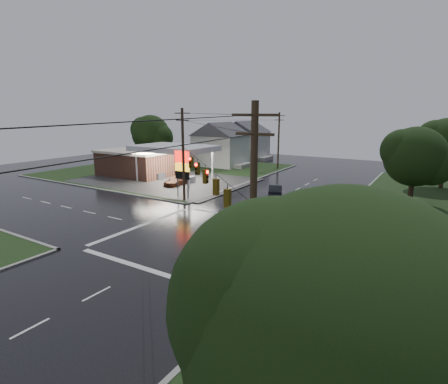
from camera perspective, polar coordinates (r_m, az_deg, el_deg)
The scene contains 17 objects.
ground at distance 30.13m, azimuth -3.38°, elevation -7.54°, with size 120.00×120.00×0.00m, color black.
grass_nw at distance 65.62m, azimuth -8.94°, elevation 3.57°, with size 36.00×36.00×0.08m, color black.
gas_station at distance 60.45m, azimuth -12.68°, elevation 5.02°, with size 26.20×18.00×5.60m.
pylon_sign at distance 43.44m, azimuth -6.84°, elevation 4.21°, with size 2.00×0.35×6.00m.
utility_pole_nw at distance 41.82m, azimuth -6.68°, elevation 6.24°, with size 2.20×0.32×11.00m.
utility_pole_se at distance 15.90m, azimuth 4.74°, elevation -4.69°, with size 2.20×0.32×11.00m.
utility_pole_n at distance 66.47m, azimuth 8.90°, elevation 8.40°, with size 2.20×0.32×10.50m.
traffic_signals at distance 28.50m, azimuth -3.55°, elevation 4.75°, with size 26.87×26.87×1.47m.
house_near at distance 70.09m, azimuth -0.51°, elevation 7.91°, with size 11.05×8.48×8.60m.
house_far at distance 80.92m, azimuth 3.48°, elevation 8.56°, with size 11.05×8.48×8.60m.
tree_nw_behind at distance 73.13m, azimuth -11.78°, elevation 9.25°, with size 8.93×7.60×10.00m.
tree_ne_near at distance 45.35m, azimuth 28.91°, elevation 5.04°, with size 7.99×6.80×8.98m.
tree_ne_far at distance 57.19m, azimuth 32.72°, elevation 6.54°, with size 8.46×7.20×9.80m.
tree_se at distance 8.68m, azimuth 19.59°, elevation -22.75°, with size 8.22×7.00×9.08m.
car_north at distance 45.02m, azimuth 8.40°, elevation 0.27°, with size 1.62×4.66×1.54m, color black.
car_crossing at distance 29.40m, azimuth 10.04°, elevation -6.65°, with size 1.82×4.52×1.54m, color gray.
car_pump at distance 51.71m, azimuth -7.67°, elevation 1.87°, with size 2.01×4.95×1.44m, color #4F2312.
Camera 1 is at (16.34, -23.03, 10.52)m, focal length 28.00 mm.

